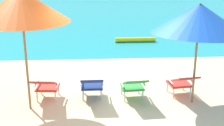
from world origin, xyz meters
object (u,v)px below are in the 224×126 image
(lounge_chair_far_right, at_px, (182,82))
(beach_umbrella_right, at_px, (199,19))
(lounge_chair_far_left, at_px, (46,86))
(lounge_chair_near_left, at_px, (92,84))
(lounge_chair_near_right, at_px, (134,85))
(beach_umbrella_left, at_px, (21,6))
(swim_buoy, at_px, (135,40))

(lounge_chair_far_right, bearing_deg, beach_umbrella_right, -59.43)
(lounge_chair_far_left, relative_size, lounge_chair_near_left, 1.04)
(lounge_chair_near_right, xyz_separation_m, beach_umbrella_left, (-2.40, -0.27, 1.94))
(lounge_chair_near_right, bearing_deg, lounge_chair_far_left, 177.55)
(swim_buoy, xyz_separation_m, lounge_chair_far_right, (0.47, -5.16, 0.31))
(swim_buoy, bearing_deg, lounge_chair_far_left, -118.32)
(swim_buoy, distance_m, lounge_chair_near_left, 5.46)
(lounge_chair_far_left, distance_m, lounge_chair_near_right, 2.08)
(lounge_chair_near_left, distance_m, lounge_chair_far_right, 2.19)
(beach_umbrella_left, relative_size, beach_umbrella_right, 1.05)
(beach_umbrella_right, bearing_deg, lounge_chair_near_right, 172.65)
(lounge_chair_far_right, bearing_deg, swim_buoy, 95.22)
(beach_umbrella_left, xyz_separation_m, beach_umbrella_right, (3.78, 0.10, -0.34))
(swim_buoy, xyz_separation_m, beach_umbrella_right, (0.65, -5.47, 1.91))
(lounge_chair_far_right, bearing_deg, lounge_chair_near_left, -179.58)
(swim_buoy, bearing_deg, lounge_chair_near_left, -108.35)
(lounge_chair_far_left, height_order, lounge_chair_near_left, same)
(lounge_chair_far_left, bearing_deg, beach_umbrella_left, -131.86)
(lounge_chair_near_right, bearing_deg, lounge_chair_far_right, 6.13)
(lounge_chair_far_right, distance_m, beach_umbrella_left, 4.11)
(swim_buoy, height_order, lounge_chair_near_left, lounge_chair_near_left)
(swim_buoy, relative_size, lounge_chair_far_left, 1.75)
(swim_buoy, xyz_separation_m, lounge_chair_far_left, (-2.80, -5.20, 0.31))
(swim_buoy, distance_m, lounge_chair_far_right, 5.19)
(lounge_chair_near_left, bearing_deg, lounge_chair_far_right, 0.42)
(lounge_chair_near_right, height_order, beach_umbrella_left, beach_umbrella_left)
(lounge_chair_far_left, bearing_deg, lounge_chair_far_right, 0.70)
(lounge_chair_far_left, relative_size, lounge_chair_far_right, 0.98)
(lounge_chair_near_right, height_order, lounge_chair_far_right, same)
(lounge_chair_near_left, xyz_separation_m, beach_umbrella_right, (2.37, -0.29, 1.60))
(swim_buoy, distance_m, lounge_chair_far_left, 5.91)
(lounge_chair_far_left, relative_size, beach_umbrella_left, 0.32)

